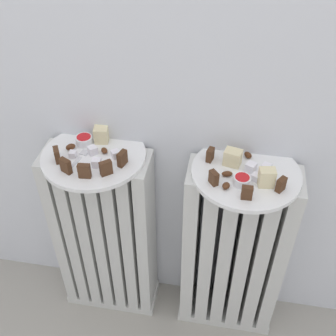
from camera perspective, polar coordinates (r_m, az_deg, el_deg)
radiator_left at (r=1.38m, az=-8.57°, el=-9.44°), size 0.32×0.13×0.66m
radiator_right at (r=1.33m, az=8.92°, el=-11.76°), size 0.32×0.13×0.66m
plate_left at (r=1.14m, az=-10.22°, el=1.69°), size 0.29×0.29×0.01m
plate_right at (r=1.09m, az=10.73°, el=-0.65°), size 0.29×0.29×0.01m
dark_cake_slice_left_0 at (r=1.12m, az=-15.09°, el=1.75°), size 0.03×0.03×0.04m
dark_cake_slice_left_1 at (r=1.08m, az=-13.96°, el=0.29°), size 0.03×0.03×0.04m
dark_cake_slice_left_2 at (r=1.06m, az=-11.49°, el=-0.40°), size 0.03×0.02×0.04m
dark_cake_slice_left_3 at (r=1.05m, az=-8.58°, el=-0.00°), size 0.03×0.03×0.04m
dark_cake_slice_left_4 at (r=1.08m, az=-6.34°, el=1.33°), size 0.02×0.03×0.04m
marble_cake_slice_left_0 at (r=1.17m, az=-9.20°, el=4.61°), size 0.04×0.04×0.04m
turkish_delight_left_0 at (r=1.11m, az=-7.27°, el=1.93°), size 0.03×0.03×0.02m
turkish_delight_left_1 at (r=1.13m, az=-13.00°, el=1.86°), size 0.02×0.02×0.02m
turkish_delight_left_2 at (r=1.13m, az=-10.39°, el=2.43°), size 0.03×0.03×0.02m
turkish_delight_left_3 at (r=1.09m, az=-9.84°, el=0.71°), size 0.02×0.02×0.02m
medjool_date_left_0 at (r=1.13m, az=-8.80°, el=2.40°), size 0.03×0.03×0.01m
medjool_date_left_1 at (r=1.16m, az=-13.32°, el=2.86°), size 0.03×0.03×0.02m
jam_bowl_left at (r=1.17m, az=-11.51°, el=3.85°), size 0.05×0.05×0.02m
dark_cake_slice_right_0 at (r=1.09m, az=5.85°, el=1.83°), size 0.02×0.03×0.04m
dark_cake_slice_right_1 at (r=1.02m, az=6.33°, el=-1.36°), size 0.03×0.03×0.04m
dark_cake_slice_right_2 at (r=1.00m, az=10.86°, el=-3.37°), size 0.03×0.02×0.04m
dark_cake_slice_right_3 at (r=1.04m, az=15.35°, el=-2.22°), size 0.03×0.03×0.04m
marble_cake_slice_right_0 at (r=1.09m, az=8.94°, el=1.44°), size 0.05×0.04×0.04m
marble_cake_slice_right_1 at (r=1.04m, az=13.48°, el=-1.28°), size 0.04×0.03×0.05m
turkish_delight_right_0 at (r=1.08m, az=11.38°, el=0.10°), size 0.03×0.03×0.02m
turkish_delight_right_1 at (r=1.06m, az=11.97°, el=-1.24°), size 0.02×0.02×0.02m
turkish_delight_right_2 at (r=1.09m, az=13.41°, el=0.00°), size 0.03×0.03×0.02m
medjool_date_right_0 at (r=1.12m, az=10.99°, el=1.78°), size 0.03×0.03×0.02m
medjool_date_right_1 at (r=1.02m, az=8.03°, el=-2.45°), size 0.02×0.03×0.02m
medjool_date_right_2 at (r=1.06m, az=8.17°, el=-0.80°), size 0.03×0.02×0.01m
medjool_date_right_3 at (r=1.13m, az=9.27°, el=2.40°), size 0.02×0.02×0.01m
jam_bowl_right at (r=1.04m, az=10.19°, el=-1.65°), size 0.04×0.04×0.02m
fork at (r=1.13m, az=-12.27°, el=1.21°), size 0.03×0.10×0.00m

